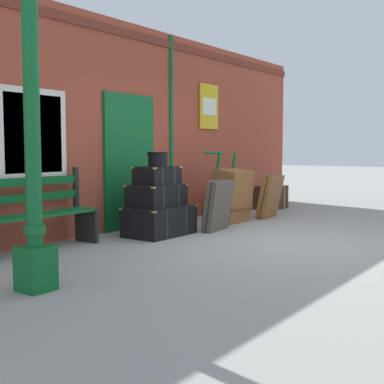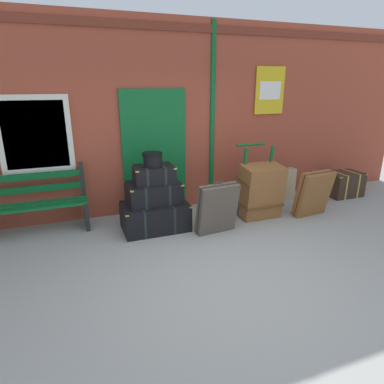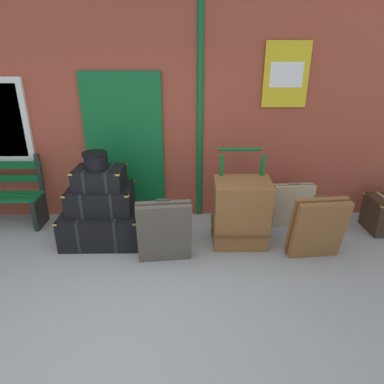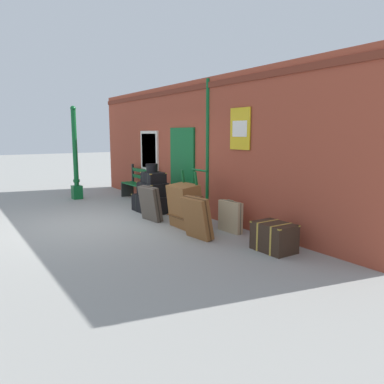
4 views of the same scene
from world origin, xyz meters
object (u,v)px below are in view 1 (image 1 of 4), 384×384
porters_trolley (223,206)px  large_brown_trunk (232,195)px  lamp_post (33,175)px  steamer_trunk_top (157,175)px  steamer_trunk_middle (157,195)px  corner_trunk (271,197)px  suitcase_umber (229,198)px  round_hatbox (158,158)px  suitcase_cream (270,196)px  steamer_trunk_base (159,221)px  suitcase_caramel (218,205)px  platform_bench (37,215)px

porters_trolley → large_brown_trunk: porters_trolley is taller
lamp_post → steamer_trunk_top: (2.96, 1.05, -0.16)m
steamer_trunk_middle → corner_trunk: (3.97, 0.19, -0.34)m
steamer_trunk_middle → suitcase_umber: bearing=7.9°
large_brown_trunk → suitcase_umber: 1.00m
steamer_trunk_middle → round_hatbox: (-0.00, -0.03, 0.54)m
round_hatbox → corner_trunk: (3.97, 0.22, -0.88)m
steamer_trunk_top → suitcase_umber: steamer_trunk_top is taller
steamer_trunk_middle → steamer_trunk_top: (0.01, 0.00, 0.29)m
round_hatbox → large_brown_trunk: 1.91m
steamer_trunk_top → suitcase_cream: (2.64, -0.48, -0.47)m
steamer_trunk_middle → steamer_trunk_top: size_ratio=1.30×
porters_trolley → large_brown_trunk: 0.25m
lamp_post → suitcase_umber: (5.55, 1.41, -0.72)m
steamer_trunk_base → suitcase_caramel: bearing=-28.9°
steamer_trunk_top → corner_trunk: bearing=2.7°
steamer_trunk_middle → round_hatbox: bearing=-92.3°
steamer_trunk_middle → porters_trolley: porters_trolley is taller
suitcase_caramel → suitcase_umber: bearing=26.7°
platform_bench → corner_trunk: 5.74m
lamp_post → steamer_trunk_top: lamp_post is taller
suitcase_umber → corner_trunk: (1.37, -0.17, -0.07)m
round_hatbox → platform_bench: bearing=164.6°
porters_trolley → suitcase_cream: (0.87, -0.45, 0.13)m
porters_trolley → suitcase_umber: bearing=25.0°
platform_bench → round_hatbox: 1.95m
steamer_trunk_base → suitcase_umber: suitcase_umber is taller
suitcase_cream → suitcase_caramel: (-1.81, -0.05, -0.01)m
suitcase_cream → round_hatbox: bearing=170.4°
suitcase_cream → suitcase_umber: size_ratio=1.23×
suitcase_cream → platform_bench: bearing=168.1°
lamp_post → steamer_trunk_top: bearing=19.6°
lamp_post → porters_trolley: size_ratio=2.28×
large_brown_trunk → suitcase_cream: bearing=-18.0°
lamp_post → round_hatbox: lamp_post is taller
steamer_trunk_top → suitcase_caramel: 1.09m
suitcase_cream → suitcase_umber: bearing=93.2°
lamp_post → corner_trunk: 7.07m
steamer_trunk_base → lamp_post: bearing=-161.3°
platform_bench → steamer_trunk_top: (1.78, -0.46, 0.43)m
steamer_trunk_base → suitcase_cream: bearing=-9.0°
steamer_trunk_base → large_brown_trunk: large_brown_trunk is taller
round_hatbox → suitcase_umber: size_ratio=0.45×
lamp_post → round_hatbox: size_ratio=9.18×
lamp_post → steamer_trunk_base: bearing=18.7°
suitcase_umber → platform_bench: bearing=178.7°
steamer_trunk_base → steamer_trunk_top: 0.66m
porters_trolley → lamp_post: bearing=-167.7°
lamp_post → large_brown_trunk: size_ratio=2.98×
steamer_trunk_base → round_hatbox: bearing=80.6°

